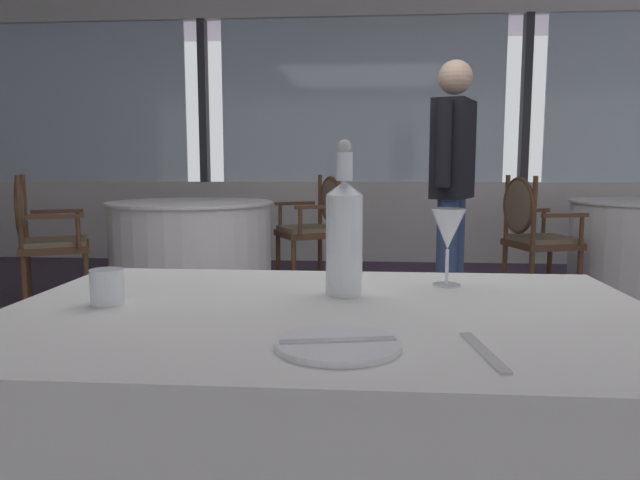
# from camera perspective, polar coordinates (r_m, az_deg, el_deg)

# --- Properties ---
(ground_plane) EXTENTS (13.95, 13.95, 0.00)m
(ground_plane) POSITION_cam_1_polar(r_m,az_deg,el_deg) (2.73, 3.09, -14.68)
(ground_plane) COLOR #47384C
(window_wall_far) EXTENTS (10.73, 0.14, 2.80)m
(window_wall_far) POSITION_cam_1_polar(r_m,az_deg,el_deg) (6.28, 4.00, 8.11)
(window_wall_far) COLOR silver
(window_wall_far) RESTS_ON ground_plane
(side_plate) EXTENTS (0.20, 0.20, 0.01)m
(side_plate) POSITION_cam_1_polar(r_m,az_deg,el_deg) (0.91, 1.78, -10.12)
(side_plate) COLOR white
(side_plate) RESTS_ON foreground_table
(butter_knife) EXTENTS (0.18, 0.05, 0.00)m
(butter_knife) POSITION_cam_1_polar(r_m,az_deg,el_deg) (0.91, 1.78, -9.81)
(butter_knife) COLOR silver
(butter_knife) RESTS_ON foreground_table
(dinner_fork) EXTENTS (0.04, 0.19, 0.00)m
(dinner_fork) POSITION_cam_1_polar(r_m,az_deg,el_deg) (0.92, 15.69, -10.43)
(dinner_fork) COLOR silver
(dinner_fork) RESTS_ON foreground_table
(water_bottle) EXTENTS (0.08, 0.08, 0.33)m
(water_bottle) POSITION_cam_1_polar(r_m,az_deg,el_deg) (1.25, 2.38, 0.63)
(water_bottle) COLOR white
(water_bottle) RESTS_ON foreground_table
(wine_glass) EXTENTS (0.08, 0.08, 0.18)m
(wine_glass) POSITION_cam_1_polar(r_m,az_deg,el_deg) (1.37, 12.38, 0.90)
(wine_glass) COLOR white
(wine_glass) RESTS_ON foreground_table
(water_tumbler) EXTENTS (0.07, 0.07, 0.07)m
(water_tumbler) POSITION_cam_1_polar(r_m,az_deg,el_deg) (1.25, -20.07, -4.30)
(water_tumbler) COLOR white
(water_tumbler) RESTS_ON foreground_table
(background_table_0) EXTENTS (1.29, 1.29, 0.74)m
(background_table_0) POSITION_cam_1_polar(r_m,az_deg,el_deg) (4.74, -12.41, -0.78)
(background_table_0) COLOR white
(background_table_0) RESTS_ON ground_plane
(dining_chair_0_0) EXTENTS (0.62, 0.64, 0.94)m
(dining_chair_0_0) POSITION_cam_1_polar(r_m,az_deg,el_deg) (5.02, -0.33, 1.94)
(dining_chair_0_0) COLOR brown
(dining_chair_0_0) RESTS_ON ground_plane
(dining_chair_0_1) EXTENTS (0.62, 0.64, 0.96)m
(dining_chair_0_1) POSITION_cam_1_polar(r_m,az_deg,el_deg) (4.66, -25.61, 0.82)
(dining_chair_0_1) COLOR brown
(dining_chair_0_1) RESTS_ON ground_plane
(dining_chair_1_1) EXTENTS (0.57, 0.61, 0.95)m
(dining_chair_1_1) POSITION_cam_1_polar(r_m,az_deg,el_deg) (4.80, 20.01, 1.13)
(dining_chair_1_1) COLOR brown
(dining_chair_1_1) RESTS_ON ground_plane
(diner_person_0) EXTENTS (0.32, 0.49, 1.67)m
(diner_person_0) POSITION_cam_1_polar(r_m,az_deg,el_deg) (3.80, 12.81, 6.04)
(diner_person_0) COLOR #334770
(diner_person_0) RESTS_ON ground_plane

